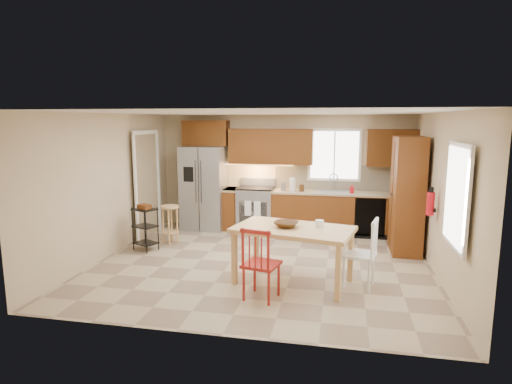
{
  "coord_description": "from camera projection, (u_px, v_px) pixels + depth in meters",
  "views": [
    {
      "loc": [
        1.25,
        -6.77,
        2.38
      ],
      "look_at": [
        -0.19,
        0.4,
        1.15
      ],
      "focal_mm": 30.0,
      "sensor_mm": 36.0,
      "label": 1
    }
  ],
  "objects": [
    {
      "name": "pantry",
      "position": [
        407.0,
        195.0,
        7.7
      ],
      "size": [
        0.5,
        0.95,
        2.1
      ],
      "primitive_type": "cube",
      "color": "brown",
      "rests_on": "floor"
    },
    {
      "name": "table_jar",
      "position": [
        319.0,
        225.0,
        6.24
      ],
      "size": [
        0.16,
        0.16,
        0.16
      ],
      "primitive_type": "cylinder",
      "rotation": [
        0.0,
        0.0,
        -0.22
      ],
      "color": "white",
      "rests_on": "dining_table"
    },
    {
      "name": "upper_left_block",
      "position": [
        271.0,
        146.0,
        9.18
      ],
      "size": [
        1.8,
        0.35,
        0.75
      ],
      "primitive_type": "cube",
      "color": "#562C0E",
      "rests_on": "wall_back"
    },
    {
      "name": "backsplash",
      "position": [
        343.0,
        177.0,
        9.14
      ],
      "size": [
        2.92,
        0.03,
        0.55
      ],
      "primitive_type": "cube",
      "color": "beige",
      "rests_on": "wall_back"
    },
    {
      "name": "ceiling",
      "position": [
        263.0,
        113.0,
        6.77
      ],
      "size": [
        5.5,
        5.0,
        0.02
      ],
      "primitive_type": "cube",
      "color": "silver",
      "rests_on": "ground"
    },
    {
      "name": "chair_white",
      "position": [
        359.0,
        253.0,
        6.14
      ],
      "size": [
        0.56,
        0.56,
        0.99
      ],
      "primitive_type": null,
      "rotation": [
        0.0,
        0.0,
        1.35
      ],
      "color": "white",
      "rests_on": "floor"
    },
    {
      "name": "upper_over_fridge",
      "position": [
        206.0,
        133.0,
        9.41
      ],
      "size": [
        1.0,
        0.35,
        0.55
      ],
      "primitive_type": "cube",
      "color": "#562C0E",
      "rests_on": "wall_back"
    },
    {
      "name": "canister_wood",
      "position": [
        302.0,
        188.0,
        8.99
      ],
      "size": [
        0.1,
        0.1,
        0.14
      ],
      "primitive_type": "cylinder",
      "color": "#4B2E14",
      "rests_on": "base_cabinet_run"
    },
    {
      "name": "dishwasher",
      "position": [
        370.0,
        217.0,
        8.6
      ],
      "size": [
        0.6,
        0.02,
        0.78
      ],
      "primitive_type": "cube",
      "color": "black",
      "rests_on": "floor"
    },
    {
      "name": "chair_red",
      "position": [
        261.0,
        263.0,
        5.71
      ],
      "size": [
        0.56,
        0.56,
        0.99
      ],
      "primitive_type": null,
      "rotation": [
        0.0,
        0.0,
        -0.22
      ],
      "color": "maroon",
      "rests_on": "floor"
    },
    {
      "name": "undercab_glow",
      "position": [
        257.0,
        165.0,
        9.28
      ],
      "size": [
        1.6,
        0.3,
        0.01
      ],
      "primitive_type": "cube",
      "color": "#FFBF66",
      "rests_on": "wall_back"
    },
    {
      "name": "upper_right_block",
      "position": [
        392.0,
        148.0,
        8.69
      ],
      "size": [
        1.0,
        0.35,
        0.75
      ],
      "primitive_type": "cube",
      "color": "#562C0E",
      "rests_on": "wall_back"
    },
    {
      "name": "fire_extinguisher",
      "position": [
        430.0,
        204.0,
        6.64
      ],
      "size": [
        0.12,
        0.12,
        0.36
      ],
      "primitive_type": "cylinder",
      "color": "red",
      "rests_on": "wall_right"
    },
    {
      "name": "floor",
      "position": [
        262.0,
        264.0,
        7.19
      ],
      "size": [
        5.5,
        5.5,
        0.0
      ],
      "primitive_type": "plane",
      "color": "tan",
      "rests_on": "ground"
    },
    {
      "name": "base_cabinet_run",
      "position": [
        342.0,
        213.0,
        8.99
      ],
      "size": [
        2.92,
        0.6,
        0.9
      ],
      "primitive_type": "cube",
      "color": "brown",
      "rests_on": "floor"
    },
    {
      "name": "table_bowl",
      "position": [
        286.0,
        227.0,
        6.24
      ],
      "size": [
        0.41,
        0.41,
        0.08
      ],
      "primitive_type": "imported",
      "rotation": [
        0.0,
        0.0,
        -0.22
      ],
      "color": "#4B2E14",
      "rests_on": "dining_table"
    },
    {
      "name": "bar_stool",
      "position": [
        170.0,
        224.0,
        8.35
      ],
      "size": [
        0.47,
        0.47,
        0.74
      ],
      "primitive_type": null,
      "rotation": [
        0.0,
        0.0,
        -0.38
      ],
      "color": "tan",
      "rests_on": "floor"
    },
    {
      "name": "refrigerator",
      "position": [
        204.0,
        188.0,
        9.42
      ],
      "size": [
        0.92,
        0.75,
        1.82
      ],
      "primitive_type": "cube",
      "color": "gray",
      "rests_on": "floor"
    },
    {
      "name": "window_back",
      "position": [
        334.0,
        155.0,
        9.1
      ],
      "size": [
        1.12,
        0.04,
        1.12
      ],
      "primitive_type": "cube",
      "color": "white",
      "rests_on": "wall_back"
    },
    {
      "name": "window_right",
      "position": [
        457.0,
        196.0,
        5.31
      ],
      "size": [
        0.04,
        1.02,
        1.32
      ],
      "primitive_type": "cube",
      "color": "white",
      "rests_on": "wall_right"
    },
    {
      "name": "utility_cart",
      "position": [
        145.0,
        229.0,
        7.87
      ],
      "size": [
        0.5,
        0.46,
        0.82
      ],
      "primitive_type": null,
      "rotation": [
        0.0,
        0.0,
        -0.43
      ],
      "color": "black",
      "rests_on": "floor"
    },
    {
      "name": "canister_steel",
      "position": [
        283.0,
        186.0,
        9.09
      ],
      "size": [
        0.11,
        0.11,
        0.18
      ],
      "primitive_type": "cylinder",
      "color": "gray",
      "rests_on": "base_cabinet_run"
    },
    {
      "name": "base_cabinet_narrow",
      "position": [
        232.0,
        209.0,
        9.45
      ],
      "size": [
        0.3,
        0.6,
        0.9
      ],
      "primitive_type": "cube",
      "color": "brown",
      "rests_on": "floor"
    },
    {
      "name": "sink",
      "position": [
        333.0,
        194.0,
        8.96
      ],
      "size": [
        0.62,
        0.46,
        0.16
      ],
      "primitive_type": "cube",
      "color": "gray",
      "rests_on": "base_cabinet_run"
    },
    {
      "name": "soap_bottle",
      "position": [
        352.0,
        189.0,
        8.76
      ],
      "size": [
        0.09,
        0.09,
        0.19
      ],
      "primitive_type": "imported",
      "color": "red",
      "rests_on": "base_cabinet_run"
    },
    {
      "name": "range_stove",
      "position": [
        256.0,
        209.0,
        9.33
      ],
      "size": [
        0.76,
        0.63,
        0.92
      ],
      "primitive_type": "cube",
      "color": "gray",
      "rests_on": "floor"
    },
    {
      "name": "dining_table",
      "position": [
        293.0,
        256.0,
        6.29
      ],
      "size": [
        1.86,
        1.3,
        0.82
      ],
      "primitive_type": null,
      "rotation": [
        0.0,
        0.0,
        -0.22
      ],
      "color": "tan",
      "rests_on": "floor"
    },
    {
      "name": "doorway",
      "position": [
        146.0,
        186.0,
        8.79
      ],
      "size": [
        0.04,
        0.95,
        2.1
      ],
      "primitive_type": "cube",
      "color": "#8C7A59",
      "rests_on": "wall_left"
    },
    {
      "name": "wall_right",
      "position": [
        441.0,
        196.0,
        6.44
      ],
      "size": [
        0.02,
        5.0,
        2.5
      ],
      "primitive_type": "cube",
      "color": "#CCB793",
      "rests_on": "ground"
    },
    {
      "name": "wall_front",
      "position": [
        220.0,
        228.0,
        4.56
      ],
      "size": [
        5.5,
        0.02,
        2.5
      ],
      "primitive_type": "cube",
      "color": "#CCB793",
      "rests_on": "ground"
    },
    {
      "name": "wall_left",
      "position": [
        109.0,
        185.0,
        7.51
      ],
      "size": [
        0.02,
        5.0,
        2.5
      ],
      "primitive_type": "cube",
      "color": "#CCB793",
      "rests_on": "ground"
    },
    {
      "name": "paper_towel",
      "position": [
        293.0,
        184.0,
        9.04
      ],
      "size": [
        0.12,
        0.12,
        0.28
      ],
      "primitive_type": "cylinder",
      "color": "white",
      "rests_on": "base_cabinet_run"
    },
    {
      "name": "wall_back",
      "position": [
        283.0,
        172.0,
        9.4
      ],
      "size": [
        5.5,
        0.02,
        2.5
      ],
      "primitive_type": "cube",
      "color": "#CCB793",
      "rests_on": "ground"
    }
  ]
}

